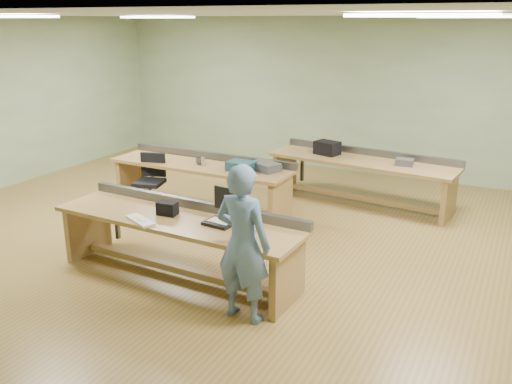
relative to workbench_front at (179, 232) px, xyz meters
The scene contains 20 objects.
floor 1.62m from the workbench_front, 87.54° to the left, with size 10.00×10.00×0.00m, color olive.
ceiling 2.87m from the workbench_front, 87.54° to the left, with size 10.00×10.00×0.00m, color silver.
wall_back 5.60m from the workbench_front, 89.32° to the left, with size 10.00×0.04×3.00m, color #94AD83.
fluor_panels 2.85m from the workbench_front, 87.54° to the left, with size 6.20×3.50×0.03m.
workbench_front is the anchor object (origin of this frame).
workbench_mid 2.44m from the workbench_front, 116.46° to the left, with size 3.03×0.82×0.86m.
workbench_back 3.79m from the workbench_front, 72.93° to the left, with size 3.13×1.10×0.86m.
person 1.25m from the workbench_front, 23.52° to the right, with size 0.60×0.39×1.64m, color slate.
laptop_base 0.59m from the workbench_front, ahead, with size 0.33×0.27×0.04m, color black.
laptop_screen 0.74m from the workbench_front, 14.71° to the left, with size 0.33×0.02×0.26m, color black.
keyboard 0.48m from the workbench_front, 132.70° to the right, with size 0.45×0.15×0.03m, color silver.
trackball_mouse 1.14m from the workbench_front, 15.04° to the right, with size 0.14×0.16×0.07m, color white.
camera_bag 0.31m from the workbench_front, behind, with size 0.23×0.15×0.16m, color black.
task_chair 2.50m from the workbench_front, 135.64° to the left, with size 0.60×0.60×0.91m.
parts_bin_teal 2.15m from the workbench_front, 98.63° to the left, with size 0.40×0.30×0.14m, color #153E47.
parts_bin_grey 2.30m from the workbench_front, 90.22° to the left, with size 0.46×0.29×0.12m, color #39393C.
mug 2.41m from the workbench_front, 117.05° to the left, with size 0.13×0.13×0.11m, color #39393C.
drinks_can 2.35m from the workbench_front, 115.58° to the left, with size 0.07×0.07×0.12m, color silver.
storage_box_back 3.72m from the workbench_front, 82.68° to the left, with size 0.39×0.28×0.22m, color black.
tray_back 3.99m from the workbench_front, 62.99° to the left, with size 0.27×0.19×0.11m, color #39393C.
Camera 1 is at (3.44, -6.34, 2.94)m, focal length 38.00 mm.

